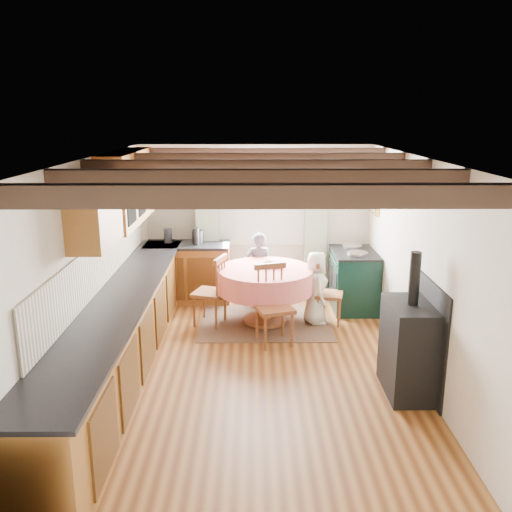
{
  "coord_description": "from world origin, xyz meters",
  "views": [
    {
      "loc": [
        -0.05,
        -5.66,
        2.85
      ],
      "look_at": [
        0.0,
        0.8,
        1.15
      ],
      "focal_mm": 37.96,
      "sensor_mm": 36.0,
      "label": 1
    }
  ],
  "objects_px": {
    "chair_left": "(209,290)",
    "child_right": "(316,288)",
    "aga_range": "(353,279)",
    "child_far": "(259,269)",
    "cast_iron_stove": "(411,324)",
    "dining_table": "(265,296)",
    "chair_right": "(329,292)",
    "cup": "(269,264)",
    "chair_near": "(274,306)"
  },
  "relations": [
    {
      "from": "chair_left",
      "to": "child_right",
      "type": "relative_size",
      "value": 0.96
    },
    {
      "from": "aga_range",
      "to": "child_right",
      "type": "bearing_deg",
      "value": -135.88
    },
    {
      "from": "aga_range",
      "to": "child_far",
      "type": "xyz_separation_m",
      "value": [
        -1.42,
        0.11,
        0.12
      ]
    },
    {
      "from": "chair_left",
      "to": "cast_iron_stove",
      "type": "height_order",
      "value": "cast_iron_stove"
    },
    {
      "from": "dining_table",
      "to": "cast_iron_stove",
      "type": "relative_size",
      "value": 0.86
    },
    {
      "from": "child_far",
      "to": "chair_right",
      "type": "bearing_deg",
      "value": 135.57
    },
    {
      "from": "chair_left",
      "to": "cast_iron_stove",
      "type": "relative_size",
      "value": 0.65
    },
    {
      "from": "cast_iron_stove",
      "to": "chair_right",
      "type": "bearing_deg",
      "value": 105.67
    },
    {
      "from": "aga_range",
      "to": "cup",
      "type": "height_order",
      "value": "aga_range"
    },
    {
      "from": "dining_table",
      "to": "child_far",
      "type": "relative_size",
      "value": 1.15
    },
    {
      "from": "chair_near",
      "to": "chair_right",
      "type": "distance_m",
      "value": 1.07
    },
    {
      "from": "aga_range",
      "to": "child_far",
      "type": "relative_size",
      "value": 0.85
    },
    {
      "from": "cast_iron_stove",
      "to": "child_far",
      "type": "relative_size",
      "value": 1.34
    },
    {
      "from": "chair_near",
      "to": "chair_right",
      "type": "height_order",
      "value": "chair_near"
    },
    {
      "from": "dining_table",
      "to": "aga_range",
      "type": "bearing_deg",
      "value": 24.69
    },
    {
      "from": "chair_left",
      "to": "cup",
      "type": "height_order",
      "value": "chair_left"
    },
    {
      "from": "chair_left",
      "to": "child_right",
      "type": "height_order",
      "value": "child_right"
    },
    {
      "from": "aga_range",
      "to": "cast_iron_stove",
      "type": "bearing_deg",
      "value": -87.56
    },
    {
      "from": "chair_left",
      "to": "aga_range",
      "type": "relative_size",
      "value": 1.02
    },
    {
      "from": "chair_right",
      "to": "aga_range",
      "type": "xyz_separation_m",
      "value": [
        0.44,
        0.61,
        -0.0
      ]
    },
    {
      "from": "aga_range",
      "to": "child_far",
      "type": "height_order",
      "value": "child_far"
    },
    {
      "from": "aga_range",
      "to": "child_right",
      "type": "height_order",
      "value": "child_right"
    },
    {
      "from": "dining_table",
      "to": "cup",
      "type": "bearing_deg",
      "value": 42.01
    },
    {
      "from": "dining_table",
      "to": "chair_left",
      "type": "distance_m",
      "value": 0.78
    },
    {
      "from": "dining_table",
      "to": "chair_near",
      "type": "relative_size",
      "value": 1.28
    },
    {
      "from": "aga_range",
      "to": "child_right",
      "type": "distance_m",
      "value": 0.89
    },
    {
      "from": "child_far",
      "to": "cast_iron_stove",
      "type": "bearing_deg",
      "value": 111.41
    },
    {
      "from": "chair_right",
      "to": "child_far",
      "type": "height_order",
      "value": "child_far"
    },
    {
      "from": "chair_left",
      "to": "chair_right",
      "type": "bearing_deg",
      "value": 109.56
    },
    {
      "from": "chair_near",
      "to": "cast_iron_stove",
      "type": "bearing_deg",
      "value": -60.43
    },
    {
      "from": "child_right",
      "to": "cup",
      "type": "bearing_deg",
      "value": 77.89
    },
    {
      "from": "child_right",
      "to": "cup",
      "type": "height_order",
      "value": "child_right"
    },
    {
      "from": "dining_table",
      "to": "cast_iron_stove",
      "type": "bearing_deg",
      "value": -53.6
    },
    {
      "from": "chair_left",
      "to": "aga_range",
      "type": "height_order",
      "value": "chair_left"
    },
    {
      "from": "cup",
      "to": "aga_range",
      "type": "bearing_deg",
      "value": 23.93
    },
    {
      "from": "child_far",
      "to": "chair_left",
      "type": "bearing_deg",
      "value": 39.37
    },
    {
      "from": "chair_left",
      "to": "chair_near",
      "type": "bearing_deg",
      "value": 70.26
    },
    {
      "from": "chair_near",
      "to": "child_far",
      "type": "height_order",
      "value": "child_far"
    },
    {
      "from": "dining_table",
      "to": "chair_left",
      "type": "relative_size",
      "value": 1.33
    },
    {
      "from": "child_far",
      "to": "child_right",
      "type": "bearing_deg",
      "value": 128.84
    },
    {
      "from": "chair_near",
      "to": "cast_iron_stove",
      "type": "relative_size",
      "value": 0.67
    },
    {
      "from": "dining_table",
      "to": "chair_near",
      "type": "distance_m",
      "value": 0.73
    },
    {
      "from": "cast_iron_stove",
      "to": "cup",
      "type": "xyz_separation_m",
      "value": [
        -1.4,
        2.0,
        0.08
      ]
    },
    {
      "from": "chair_left",
      "to": "aga_range",
      "type": "xyz_separation_m",
      "value": [
        2.11,
        0.64,
        -0.05
      ]
    },
    {
      "from": "chair_right",
      "to": "cup",
      "type": "xyz_separation_m",
      "value": [
        -0.85,
        0.03,
        0.39
      ]
    },
    {
      "from": "child_far",
      "to": "cup",
      "type": "height_order",
      "value": "child_far"
    },
    {
      "from": "chair_near",
      "to": "aga_range",
      "type": "bearing_deg",
      "value": 29.43
    },
    {
      "from": "chair_near",
      "to": "child_far",
      "type": "xyz_separation_m",
      "value": [
        -0.18,
        1.43,
        0.06
      ]
    },
    {
      "from": "chair_near",
      "to": "aga_range",
      "type": "relative_size",
      "value": 1.06
    },
    {
      "from": "aga_range",
      "to": "chair_left",
      "type": "bearing_deg",
      "value": -163.01
    }
  ]
}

